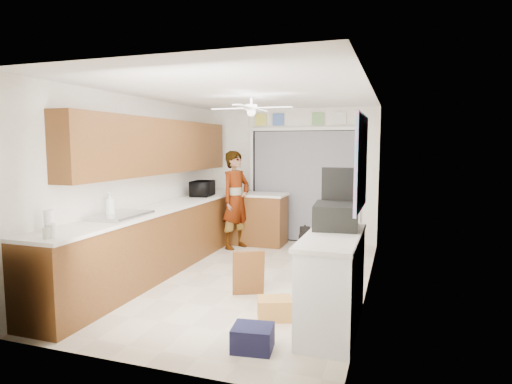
% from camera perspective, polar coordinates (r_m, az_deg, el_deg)
% --- Properties ---
extents(floor, '(5.00, 5.00, 0.00)m').
position_cam_1_polar(floor, '(6.00, -1.24, -11.38)').
color(floor, beige).
rests_on(floor, ground).
extents(ceiling, '(5.00, 5.00, 0.00)m').
position_cam_1_polar(ceiling, '(5.76, -1.30, 13.04)').
color(ceiling, white).
rests_on(ceiling, ground).
extents(wall_back, '(3.20, 0.00, 3.20)m').
position_cam_1_polar(wall_back, '(8.14, 4.71, 2.23)').
color(wall_back, white).
rests_on(wall_back, ground).
extents(wall_front, '(3.20, 0.00, 3.20)m').
position_cam_1_polar(wall_front, '(3.52, -15.20, -3.28)').
color(wall_front, white).
rests_on(wall_front, ground).
extents(wall_left, '(0.00, 5.00, 5.00)m').
position_cam_1_polar(wall_left, '(6.47, -14.73, 1.01)').
color(wall_left, white).
rests_on(wall_left, ground).
extents(wall_right, '(0.00, 5.00, 5.00)m').
position_cam_1_polar(wall_right, '(5.42, 14.85, 0.02)').
color(wall_right, white).
rests_on(wall_right, ground).
extents(left_base_cabinets, '(0.60, 4.80, 0.90)m').
position_cam_1_polar(left_base_cabinets, '(6.43, -12.28, -6.18)').
color(left_base_cabinets, brown).
rests_on(left_base_cabinets, floor).
extents(left_countertop, '(0.62, 4.80, 0.04)m').
position_cam_1_polar(left_countertop, '(6.34, -12.30, -2.04)').
color(left_countertop, white).
rests_on(left_countertop, left_base_cabinets).
extents(upper_cabinets, '(0.32, 4.00, 0.80)m').
position_cam_1_polar(upper_cabinets, '(6.53, -12.72, 5.94)').
color(upper_cabinets, brown).
rests_on(upper_cabinets, wall_left).
extents(sink_basin, '(0.50, 0.76, 0.06)m').
position_cam_1_polar(sink_basin, '(5.51, -17.64, -3.06)').
color(sink_basin, silver).
rests_on(sink_basin, left_countertop).
extents(faucet, '(0.03, 0.03, 0.22)m').
position_cam_1_polar(faucet, '(5.61, -19.24, -1.97)').
color(faucet, silver).
rests_on(faucet, left_countertop).
extents(peninsula_base, '(1.00, 0.60, 0.90)m').
position_cam_1_polar(peninsula_base, '(7.90, 0.25, -3.72)').
color(peninsula_base, brown).
rests_on(peninsula_base, floor).
extents(peninsula_top, '(1.04, 0.64, 0.04)m').
position_cam_1_polar(peninsula_top, '(7.83, 0.25, -0.33)').
color(peninsula_top, white).
rests_on(peninsula_top, peninsula_base).
extents(back_opening_recess, '(2.00, 0.06, 2.10)m').
position_cam_1_polar(back_opening_recess, '(8.07, 6.37, 0.76)').
color(back_opening_recess, black).
rests_on(back_opening_recess, wall_back).
extents(curtain_panel, '(1.90, 0.03, 2.05)m').
position_cam_1_polar(curtain_panel, '(8.03, 6.31, 0.73)').
color(curtain_panel, gray).
rests_on(curtain_panel, wall_back).
extents(door_trim_left, '(0.06, 0.04, 2.10)m').
position_cam_1_polar(door_trim_left, '(8.31, -0.56, 0.96)').
color(door_trim_left, white).
rests_on(door_trim_left, wall_back).
extents(door_trim_right, '(0.06, 0.04, 2.10)m').
position_cam_1_polar(door_trim_right, '(7.89, 13.58, 0.49)').
color(door_trim_right, white).
rests_on(door_trim_right, wall_back).
extents(door_trim_head, '(2.10, 0.04, 0.06)m').
position_cam_1_polar(door_trim_head, '(8.01, 6.42, 8.38)').
color(door_trim_head, white).
rests_on(door_trim_head, wall_back).
extents(header_frame_0, '(0.22, 0.02, 0.22)m').
position_cam_1_polar(header_frame_0, '(8.27, 0.63, 9.60)').
color(header_frame_0, '#DDDA49').
rests_on(header_frame_0, wall_back).
extents(header_frame_1, '(0.22, 0.02, 0.22)m').
position_cam_1_polar(header_frame_1, '(8.17, 3.00, 9.63)').
color(header_frame_1, '#456BBA').
rests_on(header_frame_1, wall_back).
extents(header_frame_3, '(0.22, 0.02, 0.22)m').
position_cam_1_polar(header_frame_3, '(8.00, 8.25, 9.65)').
color(header_frame_3, '#6BA65E').
rests_on(header_frame_3, wall_back).
extents(header_frame_4, '(0.22, 0.02, 0.22)m').
position_cam_1_polar(header_frame_4, '(7.94, 11.14, 9.62)').
color(header_frame_4, silver).
rests_on(header_frame_4, wall_back).
extents(route66_sign, '(0.22, 0.02, 0.26)m').
position_cam_1_polar(route66_sign, '(8.38, -1.68, 9.55)').
color(route66_sign, silver).
rests_on(route66_sign, wall_back).
extents(right_counter_base, '(0.50, 1.40, 0.90)m').
position_cam_1_polar(right_counter_base, '(4.44, 10.22, -11.81)').
color(right_counter_base, white).
rests_on(right_counter_base, floor).
extents(right_counter_top, '(0.54, 1.44, 0.04)m').
position_cam_1_polar(right_counter_top, '(4.32, 10.21, -5.86)').
color(right_counter_top, white).
rests_on(right_counter_top, right_counter_base).
extents(abstract_painting, '(0.03, 1.15, 0.95)m').
position_cam_1_polar(abstract_painting, '(4.40, 13.88, 3.87)').
color(abstract_painting, '#F95BAD').
rests_on(abstract_painting, wall_right).
extents(ceiling_fan, '(1.14, 1.14, 0.24)m').
position_cam_1_polar(ceiling_fan, '(5.93, -0.63, 11.10)').
color(ceiling_fan, white).
rests_on(ceiling_fan, ceiling).
extents(microwave, '(0.39, 0.52, 0.26)m').
position_cam_1_polar(microwave, '(7.45, -7.15, 0.46)').
color(microwave, black).
rests_on(microwave, left_countertop).
extents(soap_bottle, '(0.13, 0.13, 0.32)m').
position_cam_1_polar(soap_bottle, '(5.54, -18.90, -1.55)').
color(soap_bottle, silver).
rests_on(soap_bottle, left_countertop).
extents(jar_a, '(0.10, 0.10, 0.14)m').
position_cam_1_polar(jar_a, '(4.54, -25.75, -4.68)').
color(jar_a, silver).
rests_on(jar_a, left_countertop).
extents(jar_b, '(0.09, 0.09, 0.11)m').
position_cam_1_polar(jar_b, '(4.51, -26.12, -4.92)').
color(jar_b, silver).
rests_on(jar_b, left_countertop).
extents(paper_towel_roll, '(0.13, 0.13, 0.23)m').
position_cam_1_polar(paper_towel_roll, '(4.82, -25.84, -3.52)').
color(paper_towel_roll, white).
rests_on(paper_towel_roll, left_countertop).
extents(suitcase, '(0.51, 0.65, 0.26)m').
position_cam_1_polar(suitcase, '(4.65, 10.66, -3.12)').
color(suitcase, black).
rests_on(suitcase, right_counter_top).
extents(suitcase_rim, '(0.49, 0.62, 0.02)m').
position_cam_1_polar(suitcase_rim, '(4.67, 10.63, -4.45)').
color(suitcase_rim, yellow).
rests_on(suitcase_rim, suitcase).
extents(suitcase_lid, '(0.42, 0.07, 0.50)m').
position_cam_1_polar(suitcase_lid, '(4.90, 11.18, 0.30)').
color(suitcase_lid, black).
rests_on(suitcase_lid, suitcase).
extents(cardboard_box, '(0.43, 0.38, 0.22)m').
position_cam_1_polar(cardboard_box, '(4.66, 2.51, -15.25)').
color(cardboard_box, '#C48F3D').
rests_on(cardboard_box, floor).
extents(navy_crate, '(0.39, 0.34, 0.22)m').
position_cam_1_polar(navy_crate, '(4.03, -0.44, -18.89)').
color(navy_crate, black).
rests_on(navy_crate, floor).
extents(cabinet_door_panel, '(0.41, 0.30, 0.57)m').
position_cam_1_polar(cabinet_door_panel, '(5.24, -1.01, -10.74)').
color(cabinet_door_panel, brown).
rests_on(cabinet_door_panel, floor).
extents(man, '(0.62, 0.74, 1.72)m').
position_cam_1_polar(man, '(7.53, -2.71, -1.05)').
color(man, white).
rests_on(man, floor).
extents(dog, '(0.38, 0.65, 0.48)m').
position_cam_1_polar(dog, '(7.27, 6.53, -6.32)').
color(dog, black).
rests_on(dog, floor).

